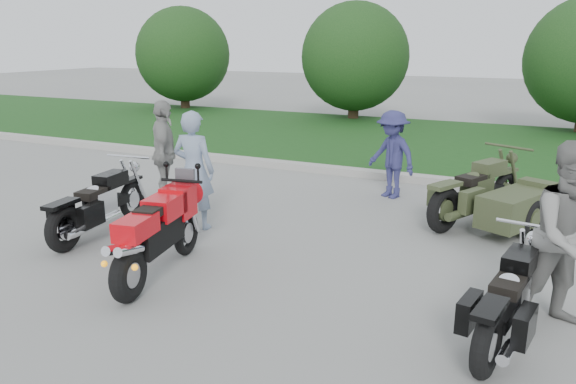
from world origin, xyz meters
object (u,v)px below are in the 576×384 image
at_px(person_grey, 571,237).
at_px(person_back, 164,154).
at_px(person_stripe, 194,170).
at_px(person_denim, 392,155).
at_px(cruiser_sidecar, 498,202).
at_px(sportbike_red, 157,232).
at_px(cruiser_left, 97,207).
at_px(cruiser_right, 508,304).

height_order(person_grey, person_back, person_grey).
xyz_separation_m(person_stripe, person_denim, (2.18, 2.93, -0.10)).
bearing_deg(cruiser_sidecar, person_stripe, -131.21).
xyz_separation_m(sportbike_red, cruiser_sidecar, (3.44, 3.58, -0.14)).
bearing_deg(person_stripe, person_grey, 163.20).
height_order(person_denim, person_back, person_back).
xyz_separation_m(person_stripe, person_grey, (4.99, -0.96, 0.04)).
height_order(cruiser_sidecar, person_grey, person_grey).
bearing_deg(cruiser_sidecar, sportbike_red, -109.47).
xyz_separation_m(cruiser_left, person_stripe, (1.07, 0.91, 0.45)).
distance_m(cruiser_sidecar, person_denim, 2.22).
relative_size(sportbike_red, person_grey, 1.10).
relative_size(cruiser_left, person_denim, 1.41).
bearing_deg(person_denim, cruiser_sidecar, -1.95).
height_order(cruiser_right, cruiser_sidecar, cruiser_sidecar).
distance_m(cruiser_sidecar, person_stripe, 4.52).
relative_size(cruiser_sidecar, person_grey, 1.20).
bearing_deg(cruiser_left, person_grey, -7.05).
xyz_separation_m(sportbike_red, person_back, (-1.80, 2.51, 0.32)).
xyz_separation_m(sportbike_red, person_grey, (4.33, 0.76, 0.36)).
xyz_separation_m(sportbike_red, cruiser_left, (-1.73, 0.81, -0.14)).
bearing_deg(person_grey, cruiser_left, 144.63).
distance_m(sportbike_red, person_denim, 4.89).
relative_size(person_stripe, person_grey, 0.95).
bearing_deg(sportbike_red, cruiser_left, 144.37).
bearing_deg(cruiser_right, person_stripe, 169.70).
relative_size(cruiser_left, person_stripe, 1.24).
distance_m(cruiser_right, person_grey, 0.92).
bearing_deg(cruiser_right, cruiser_left, -177.91).
distance_m(cruiser_sidecar, person_grey, 3.00).
height_order(sportbike_red, cruiser_right, sportbike_red).
bearing_deg(person_grey, cruiser_sidecar, 72.64).
bearing_deg(person_grey, sportbike_red, 155.06).
relative_size(person_stripe, person_denim, 1.13).
height_order(sportbike_red, cruiser_left, sportbike_red).
xyz_separation_m(cruiser_right, person_grey, (0.46, 0.60, 0.52)).
xyz_separation_m(cruiser_right, cruiser_sidecar, (-0.43, 3.42, 0.02)).
height_order(cruiser_sidecar, person_denim, person_denim).
bearing_deg(person_back, person_denim, -91.37).
relative_size(person_denim, person_back, 0.87).
distance_m(person_grey, person_denim, 4.80).
bearing_deg(person_denim, sportbike_red, -81.03).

